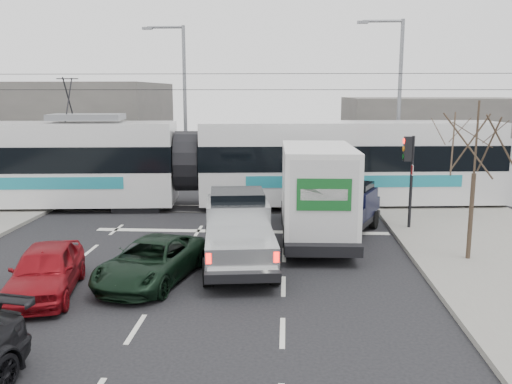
# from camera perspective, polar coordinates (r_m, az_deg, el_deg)

# --- Properties ---
(ground) EXTENTS (120.00, 120.00, 0.00)m
(ground) POSITION_cam_1_polar(r_m,az_deg,el_deg) (15.64, -3.43, -9.75)
(ground) COLOR black
(ground) RESTS_ON ground
(rails) EXTENTS (60.00, 1.60, 0.03)m
(rails) POSITION_cam_1_polar(r_m,az_deg,el_deg) (25.21, -0.79, -1.86)
(rails) COLOR #33302D
(rails) RESTS_ON ground
(building_left) EXTENTS (14.00, 10.00, 6.00)m
(building_left) POSITION_cam_1_polar(r_m,az_deg,el_deg) (39.89, -20.13, 6.41)
(building_left) COLOR slate
(building_left) RESTS_ON ground
(building_right) EXTENTS (12.00, 10.00, 5.00)m
(building_right) POSITION_cam_1_polar(r_m,az_deg,el_deg) (40.01, 18.20, 5.82)
(building_right) COLOR slate
(building_right) RESTS_ON ground
(bare_tree) EXTENTS (2.40, 2.40, 5.00)m
(bare_tree) POSITION_cam_1_polar(r_m,az_deg,el_deg) (18.11, 22.16, 4.61)
(bare_tree) COLOR #47382B
(bare_tree) RESTS_ON ground
(traffic_signal) EXTENTS (0.44, 0.44, 3.60)m
(traffic_signal) POSITION_cam_1_polar(r_m,az_deg,el_deg) (21.75, 15.79, 3.06)
(traffic_signal) COLOR black
(traffic_signal) RESTS_ON ground
(street_lamp_near) EXTENTS (2.38, 0.25, 9.00)m
(street_lamp_near) POSITION_cam_1_polar(r_m,az_deg,el_deg) (29.10, 14.49, 9.59)
(street_lamp_near) COLOR slate
(street_lamp_near) RESTS_ON ground
(street_lamp_far) EXTENTS (2.38, 0.25, 9.00)m
(street_lamp_far) POSITION_cam_1_polar(r_m,az_deg,el_deg) (31.14, -7.84, 9.86)
(street_lamp_far) COLOR slate
(street_lamp_far) RESTS_ON ground
(catenary) EXTENTS (60.00, 0.20, 7.00)m
(catenary) POSITION_cam_1_polar(r_m,az_deg,el_deg) (24.68, -0.82, 6.95)
(catenary) COLOR black
(catenary) RESTS_ON ground
(tram) EXTENTS (29.50, 5.72, 5.99)m
(tram) POSITION_cam_1_polar(r_m,az_deg,el_deg) (25.66, -7.36, 3.07)
(tram) COLOR silver
(tram) RESTS_ON ground
(silver_pickup) EXTENTS (2.78, 6.20, 2.18)m
(silver_pickup) POSITION_cam_1_polar(r_m,az_deg,el_deg) (17.48, -1.88, -3.84)
(silver_pickup) COLOR black
(silver_pickup) RESTS_ON ground
(box_truck) EXTENTS (2.60, 7.12, 3.53)m
(box_truck) POSITION_cam_1_polar(r_m,az_deg,el_deg) (19.91, 6.35, -0.17)
(box_truck) COLOR black
(box_truck) RESTS_ON ground
(navy_pickup) EXTENTS (3.26, 4.80, 1.91)m
(navy_pickup) POSITION_cam_1_polar(r_m,az_deg,el_deg) (21.20, 9.60, -1.82)
(navy_pickup) COLOR black
(navy_pickup) RESTS_ON ground
(green_car) EXTENTS (2.92, 4.73, 1.22)m
(green_car) POSITION_cam_1_polar(r_m,az_deg,el_deg) (16.03, -10.93, -7.11)
(green_car) COLOR black
(green_car) RESTS_ON ground
(red_car) EXTENTS (2.37, 4.25, 1.37)m
(red_car) POSITION_cam_1_polar(r_m,az_deg,el_deg) (15.78, -21.27, -7.66)
(red_car) COLOR maroon
(red_car) RESTS_ON ground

